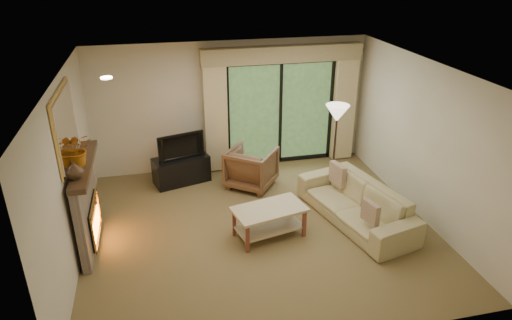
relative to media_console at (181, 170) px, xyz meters
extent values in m
plane|color=brown|center=(1.11, -1.95, -0.26)|extent=(5.50, 5.50, 0.00)
plane|color=white|center=(1.11, -1.95, 2.34)|extent=(5.50, 5.50, 0.00)
plane|color=beige|center=(1.11, 0.55, 1.04)|extent=(5.00, 0.00, 5.00)
plane|color=beige|center=(1.11, -4.45, 1.04)|extent=(5.00, 0.00, 5.00)
plane|color=beige|center=(-1.64, -1.95, 1.04)|extent=(0.00, 5.00, 5.00)
plane|color=beige|center=(3.86, -1.95, 1.04)|extent=(0.00, 5.00, 5.00)
cube|color=#CCB987|center=(0.76, 0.39, 0.94)|extent=(0.45, 0.18, 2.35)
cube|color=#CCB987|center=(3.46, 0.39, 0.94)|extent=(0.45, 0.18, 2.35)
cube|color=tan|center=(2.11, 0.41, 2.06)|extent=(3.20, 0.24, 0.32)
cube|color=black|center=(0.00, 0.00, 0.00)|extent=(1.14, 0.74, 0.52)
imported|color=black|center=(0.00, 0.00, 0.52)|extent=(0.90, 0.36, 0.52)
imported|color=brown|center=(1.30, -0.45, 0.12)|extent=(1.17, 1.17, 0.77)
imported|color=tan|center=(2.72, -2.05, 0.07)|extent=(1.39, 2.41, 0.66)
cube|color=brown|center=(2.64, -2.70, 0.28)|extent=(0.17, 0.35, 0.34)
cube|color=brown|center=(2.64, -1.40, 0.29)|extent=(0.19, 0.40, 0.38)
imported|color=#402C1B|center=(-1.50, -2.25, 1.23)|extent=(0.24, 0.24, 0.25)
imported|color=#9F570F|center=(-1.50, -1.84, 1.36)|extent=(0.47, 0.42, 0.50)
camera|label=1|loc=(-0.35, -8.08, 3.88)|focal=32.00mm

